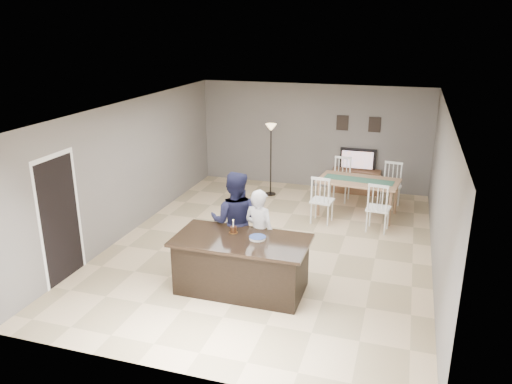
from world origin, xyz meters
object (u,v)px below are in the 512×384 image
(floor_lamp, at_px, (271,140))
(kitchen_island, at_px, (242,264))
(tv_console, at_px, (356,181))
(man, at_px, (235,221))
(woman, at_px, (259,233))
(plate_stack, at_px, (258,238))
(dining_table, at_px, (358,186))
(birthday_cake, at_px, (233,229))
(television, at_px, (358,159))

(floor_lamp, bearing_deg, kitchen_island, -79.90)
(tv_console, xyz_separation_m, man, (-1.55, -4.89, 0.59))
(tv_console, bearing_deg, woman, -102.05)
(plate_stack, height_order, dining_table, dining_table)
(tv_console, distance_m, birthday_cake, 5.59)
(kitchen_island, xyz_separation_m, tv_console, (1.20, 5.57, -0.15))
(dining_table, bearing_deg, kitchen_island, -103.15)
(birthday_cake, relative_size, plate_stack, 0.85)
(television, relative_size, woman, 0.58)
(tv_console, height_order, television, television)
(birthday_cake, bearing_deg, floor_lamp, 98.01)
(television, height_order, dining_table, television)
(plate_stack, height_order, floor_lamp, floor_lamp)
(woman, bearing_deg, floor_lamp, -62.31)
(plate_stack, bearing_deg, man, 134.37)
(kitchen_island, height_order, birthday_cake, birthday_cake)
(man, xyz_separation_m, floor_lamp, (-0.50, 4.08, 0.52))
(kitchen_island, height_order, woman, woman)
(tv_console, bearing_deg, man, -107.58)
(woman, relative_size, birthday_cake, 6.88)
(tv_console, distance_m, woman, 5.16)
(man, distance_m, plate_stack, 0.85)
(man, distance_m, dining_table, 3.76)
(television, xyz_separation_m, floor_lamp, (-2.05, -0.88, 0.55))
(plate_stack, bearing_deg, tv_console, 80.17)
(tv_console, bearing_deg, plate_stack, -99.83)
(plate_stack, bearing_deg, woman, 103.91)
(tv_console, relative_size, man, 0.67)
(dining_table, bearing_deg, woman, -104.12)
(birthday_cake, bearing_deg, television, 75.51)
(man, height_order, floor_lamp, floor_lamp)
(kitchen_island, xyz_separation_m, woman, (0.13, 0.55, 0.33))
(tv_console, height_order, man, man)
(tv_console, distance_m, floor_lamp, 2.47)
(dining_table, xyz_separation_m, floor_lamp, (-2.26, 0.76, 0.73))
(man, xyz_separation_m, dining_table, (1.76, 3.31, -0.21))
(woman, relative_size, plate_stack, 5.83)
(man, relative_size, plate_stack, 6.67)
(man, relative_size, birthday_cake, 7.87)
(television, distance_m, man, 5.20)
(television, distance_m, floor_lamp, 2.30)
(man, bearing_deg, kitchen_island, 108.65)
(woman, height_order, birthday_cake, woman)
(tv_console, relative_size, woman, 0.77)
(dining_table, bearing_deg, television, 103.47)
(kitchen_island, relative_size, television, 2.35)
(kitchen_island, bearing_deg, birthday_cake, 135.59)
(television, height_order, man, man)
(kitchen_island, relative_size, tv_console, 1.79)
(floor_lamp, bearing_deg, woman, -76.95)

